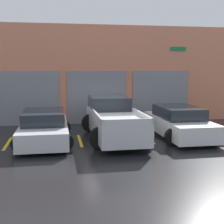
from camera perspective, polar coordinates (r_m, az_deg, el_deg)
ground_plane at (r=14.32m, az=-0.42°, el=-4.04°), size 28.00×28.00×0.00m
shophouse_building at (r=17.25m, az=-2.29°, el=6.70°), size 15.91×0.68×5.29m
pickup_truck at (r=13.38m, az=0.16°, el=-1.33°), size 2.48×5.33×1.70m
sedan_white at (r=13.97m, az=12.10°, el=-1.89°), size 2.28×4.62×1.33m
sedan_side at (r=12.97m, az=-12.31°, el=-2.78°), size 2.25×4.54×1.28m
parking_stripe_far_left at (r=13.21m, az=-18.54°, el=-5.47°), size 0.12×2.20×0.01m
parking_stripe_left at (r=13.09m, az=-5.88°, el=-5.21°), size 0.12×2.20×0.01m
parking_stripe_centre at (r=13.59m, az=6.40°, el=-4.72°), size 0.12×2.20×0.01m
parking_stripe_right at (r=14.66m, az=17.33°, el=-4.10°), size 0.12×2.20×0.01m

